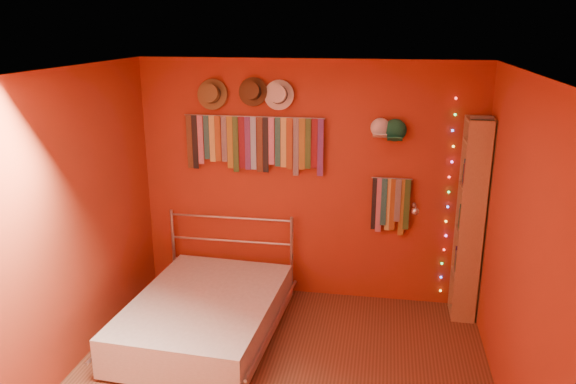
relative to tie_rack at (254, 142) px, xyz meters
The scene contains 15 objects.
back_wall 0.69m from the tie_rack, ahead, with size 3.50×0.02×2.50m, color #9C3219.
right_wall 2.88m from the tie_rack, 36.32° to the right, with size 0.02×3.50×2.50m, color #9C3219.
left_wall 2.12m from the tie_rack, 125.64° to the right, with size 0.02×3.50×2.50m, color #9C3219.
ceiling 1.95m from the tie_rack, 72.17° to the right, with size 3.50×3.50×0.02m, color white.
tie_rack is the anchor object (origin of this frame).
small_tie_rack 1.52m from the tie_rack, ahead, with size 0.40×0.03×0.60m.
fedora_olive 0.64m from the tie_rack, behind, with size 0.31×0.17×0.31m.
fedora_brown 0.51m from the tie_rack, 95.49° to the right, with size 0.29×0.16×0.28m.
fedora_white 0.55m from the tie_rack, ahead, with size 0.30×0.16×0.29m.
cap_white 1.27m from the tie_rack, ahead, with size 0.19×0.23×0.19m.
cap_green 1.41m from the tie_rack, ahead, with size 0.20×0.25×0.20m.
fairy_lights 2.02m from the tie_rack, ahead, with size 0.05×0.02×2.02m.
reading_lamp 1.74m from the tie_rack, ahead, with size 0.08×0.33×0.10m.
bookshelf 2.30m from the tie_rack, ahead, with size 0.25×0.34×2.00m.
bed 1.78m from the tie_rack, 105.12° to the right, with size 1.45×1.89×0.90m.
Camera 1 is at (0.77, -3.78, 2.82)m, focal length 35.00 mm.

